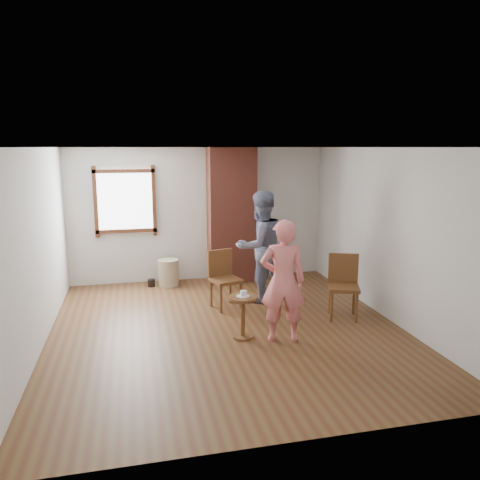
% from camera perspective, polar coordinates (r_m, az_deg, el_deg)
% --- Properties ---
extents(ground, '(5.50, 5.50, 0.00)m').
position_cam_1_polar(ground, '(6.94, -1.60, -10.77)').
color(ground, brown).
rests_on(ground, ground).
extents(room_shell, '(5.04, 5.52, 2.62)m').
position_cam_1_polar(room_shell, '(7.06, -3.10, 4.79)').
color(room_shell, silver).
rests_on(room_shell, ground).
extents(brick_chimney, '(0.90, 0.50, 2.60)m').
position_cam_1_polar(brick_chimney, '(9.10, -1.04, 3.03)').
color(brick_chimney, '#984636').
rests_on(brick_chimney, ground).
extents(stoneware_crock, '(0.39, 0.39, 0.51)m').
position_cam_1_polar(stoneware_crock, '(9.04, -8.71, -3.93)').
color(stoneware_crock, tan).
rests_on(stoneware_crock, ground).
extents(dark_pot, '(0.16, 0.16, 0.14)m').
position_cam_1_polar(dark_pot, '(9.07, -10.76, -5.15)').
color(dark_pot, black).
rests_on(dark_pot, ground).
extents(dining_chair_left, '(0.55, 0.55, 0.95)m').
position_cam_1_polar(dining_chair_left, '(7.70, -2.03, -4.35)').
color(dining_chair_left, brown).
rests_on(dining_chair_left, ground).
extents(dining_chair_right, '(0.59, 0.59, 0.98)m').
position_cam_1_polar(dining_chair_right, '(7.42, 12.49, -5.07)').
color(dining_chair_right, brown).
rests_on(dining_chair_right, ground).
extents(side_table, '(0.40, 0.40, 0.60)m').
position_cam_1_polar(side_table, '(6.50, 0.35, -8.53)').
color(side_table, brown).
rests_on(side_table, ground).
extents(cake_plate, '(0.18, 0.18, 0.01)m').
position_cam_1_polar(cake_plate, '(6.43, 0.36, -6.85)').
color(cake_plate, white).
rests_on(cake_plate, side_table).
extents(cake_slice, '(0.08, 0.07, 0.06)m').
position_cam_1_polar(cake_slice, '(6.42, 0.44, -6.55)').
color(cake_slice, white).
rests_on(cake_slice, cake_plate).
extents(man, '(1.11, 0.98, 1.89)m').
position_cam_1_polar(man, '(7.93, 2.50, -0.80)').
color(man, '#141A38').
rests_on(man, ground).
extents(person_pink, '(0.69, 0.53, 1.68)m').
position_cam_1_polar(person_pink, '(6.30, 5.26, -5.03)').
color(person_pink, '#EF7778').
rests_on(person_pink, ground).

